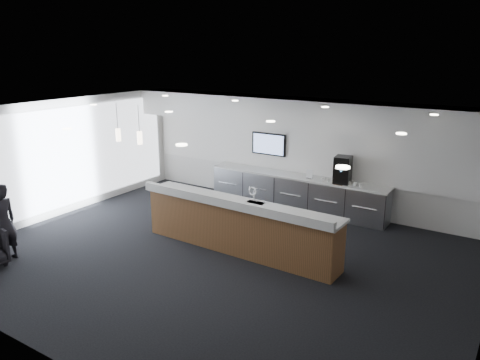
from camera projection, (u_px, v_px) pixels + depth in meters
The scene contains 25 objects.
ground at pixel (218, 257), 9.82m from camera, with size 10.00×10.00×0.00m, color black.
ceiling at pixel (216, 115), 9.01m from camera, with size 10.00×8.00×0.02m, color black.
back_wall at pixel (303, 153), 12.65m from camera, with size 10.00×0.02×3.00m, color silver.
left_wall at pixel (59, 158), 12.01m from camera, with size 0.02×8.00×3.00m, color silver.
soffit_bulkhead at pixel (297, 112), 11.98m from camera, with size 10.00×0.90×0.70m, color silver.
alcove_panel at pixel (302, 149), 12.60m from camera, with size 9.80×0.06×1.40m, color silver.
window_blinds_wall at pixel (60, 159), 11.99m from camera, with size 0.04×7.36×2.55m, color silver.
back_credenza at pixel (296, 192), 12.64m from camera, with size 5.06×0.66×0.95m.
wall_tv at pixel (269, 144), 13.06m from camera, with size 1.05×0.08×0.62m.
pendant_left at pixel (154, 135), 11.10m from camera, with size 0.12×0.12×0.30m, color #FFE7C6.
pendant_right at pixel (133, 132), 11.47m from camera, with size 0.12×0.12×0.30m, color #FFE7C6.
ceiling_can_lights at pixel (216, 116), 9.01m from camera, with size 7.00×5.00×0.02m, color white, non-canonical shape.
service_counter at pixel (239, 226), 9.99m from camera, with size 4.66×0.90×1.49m.
coffee_machine at pixel (343, 170), 11.74m from camera, with size 0.44×0.54×0.68m.
info_sign_left at pixel (309, 174), 12.19m from camera, with size 0.17×0.02×0.24m, color silver.
info_sign_right at pixel (338, 178), 11.77m from camera, with size 0.19×0.02×0.26m, color silver.
lounge_guest at pixel (3, 223), 9.47m from camera, with size 0.60×0.39×1.64m, color black.
cup_0 at pixel (360, 185), 11.48m from camera, with size 0.09×0.09×0.08m, color white.
cup_1 at pixel (355, 184), 11.55m from camera, with size 0.09×0.09×0.08m, color white.
cup_2 at pixel (349, 183), 11.62m from camera, with size 0.09×0.09×0.08m, color white.
cup_3 at pixel (344, 183), 11.70m from camera, with size 0.09×0.09×0.08m, color white.
cup_4 at pixel (339, 182), 11.77m from camera, with size 0.09×0.09×0.08m, color white.
cup_5 at pixel (334, 181), 11.84m from camera, with size 0.09×0.09×0.08m, color white.
cup_6 at pixel (328, 180), 11.92m from camera, with size 0.09×0.09×0.08m, color white.
cup_7 at pixel (323, 179), 11.99m from camera, with size 0.09×0.09×0.08m, color white.
Camera 1 is at (5.25, -7.34, 4.24)m, focal length 35.00 mm.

